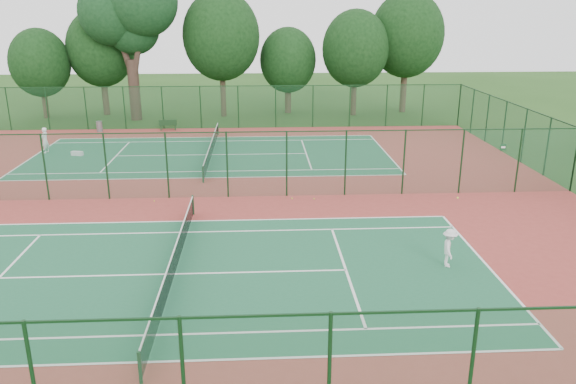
% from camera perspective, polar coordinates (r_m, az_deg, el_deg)
% --- Properties ---
extents(ground, '(120.00, 120.00, 0.00)m').
position_cam_1_polar(ground, '(29.76, -9.04, -0.54)').
color(ground, '#224A17').
rests_on(ground, ground).
extents(red_pad, '(40.00, 36.00, 0.01)m').
position_cam_1_polar(red_pad, '(29.76, -9.04, -0.53)').
color(red_pad, maroon).
rests_on(red_pad, ground).
extents(court_near, '(23.77, 10.97, 0.01)m').
position_cam_1_polar(court_near, '(21.48, -11.41, -8.18)').
color(court_near, '#1D5C3B').
rests_on(court_near, red_pad).
extents(court_far, '(23.77, 10.97, 0.01)m').
position_cam_1_polar(court_far, '(38.36, -7.73, 3.77)').
color(court_far, '#1C5A3A').
rests_on(court_far, red_pad).
extents(fence_north, '(40.00, 0.09, 3.50)m').
position_cam_1_polar(fence_north, '(46.80, -6.98, 8.57)').
color(fence_north, '#164425').
rests_on(fence_north, ground).
extents(fence_east, '(0.09, 36.00, 3.50)m').
position_cam_1_polar(fence_east, '(33.58, 27.13, 2.94)').
color(fence_east, '#1A5033').
rests_on(fence_east, ground).
extents(fence_divider, '(40.00, 0.09, 3.50)m').
position_cam_1_polar(fence_divider, '(29.25, -9.21, 2.73)').
color(fence_divider, '#1B5232').
rests_on(fence_divider, ground).
extents(tennis_net_near, '(0.10, 12.90, 0.97)m').
position_cam_1_polar(tennis_net_near, '(21.25, -11.49, -6.90)').
color(tennis_net_near, '#153C21').
rests_on(tennis_net_near, ground).
extents(tennis_net_far, '(0.10, 12.90, 0.97)m').
position_cam_1_polar(tennis_net_far, '(38.23, -7.77, 4.54)').
color(tennis_net_far, '#153C21').
rests_on(tennis_net_far, ground).
extents(player_near, '(0.75, 1.07, 1.51)m').
position_cam_1_polar(player_near, '(22.23, 16.07, -5.48)').
color(player_near, white).
rests_on(player_near, court_near).
extents(player_far, '(0.55, 0.71, 1.74)m').
position_cam_1_polar(player_far, '(41.79, -23.47, 4.85)').
color(player_far, white).
rests_on(player_far, court_far).
extents(trash_bin, '(0.49, 0.49, 0.85)m').
position_cam_1_polar(trash_bin, '(47.75, -18.61, 6.33)').
color(trash_bin, slate).
rests_on(trash_bin, red_pad).
extents(bench, '(1.46, 0.59, 0.88)m').
position_cam_1_polar(bench, '(46.83, -12.10, 6.69)').
color(bench, black).
rests_on(bench, red_pad).
extents(kit_bag, '(0.83, 0.50, 0.29)m').
position_cam_1_polar(kit_bag, '(40.35, -20.63, 3.68)').
color(kit_bag, silver).
rests_on(kit_bag, red_pad).
extents(stray_ball_a, '(0.07, 0.07, 0.07)m').
position_cam_1_polar(stray_ball_a, '(29.06, 2.67, -0.69)').
color(stray_ball_a, '#AFC82E').
rests_on(stray_ball_a, red_pad).
extents(stray_ball_b, '(0.07, 0.07, 0.07)m').
position_cam_1_polar(stray_ball_b, '(29.09, 0.41, -0.65)').
color(stray_ball_b, gold).
rests_on(stray_ball_b, red_pad).
extents(stray_ball_c, '(0.07, 0.07, 0.07)m').
position_cam_1_polar(stray_ball_c, '(29.52, -13.44, -0.89)').
color(stray_ball_c, gold).
rests_on(stray_ball_c, red_pad).
extents(big_tree, '(8.47, 6.20, 13.01)m').
position_cam_1_polar(big_tree, '(51.53, -15.83, 17.24)').
color(big_tree, '#37251E').
rests_on(big_tree, ground).
extents(evergreen_row, '(39.00, 5.00, 12.00)m').
position_cam_1_polar(evergreen_row, '(53.21, -5.94, 7.82)').
color(evergreen_row, black).
rests_on(evergreen_row, ground).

